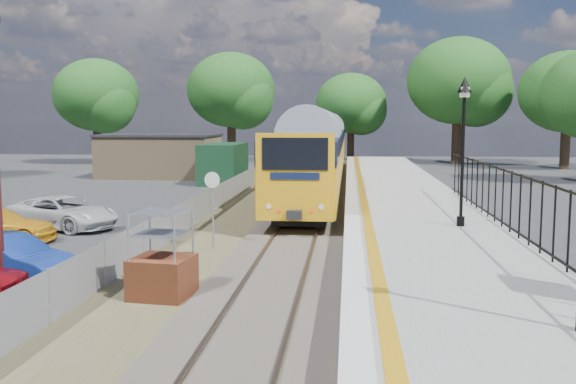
# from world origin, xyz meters

# --- Properties ---
(ground) EXTENTS (120.00, 120.00, 0.00)m
(ground) POSITION_xyz_m (0.00, 0.00, 0.00)
(ground) COLOR #2D2D30
(ground) RESTS_ON ground
(track_bed) EXTENTS (5.90, 80.00, 0.29)m
(track_bed) POSITION_xyz_m (-0.47, 9.67, 0.09)
(track_bed) COLOR #473F38
(track_bed) RESTS_ON ground
(platform) EXTENTS (5.00, 70.00, 0.90)m
(platform) POSITION_xyz_m (4.20, 8.00, 0.45)
(platform) COLOR gray
(platform) RESTS_ON ground
(platform_edge) EXTENTS (0.90, 70.00, 0.01)m
(platform_edge) POSITION_xyz_m (2.14, 8.00, 0.90)
(platform_edge) COLOR silver
(platform_edge) RESTS_ON platform
(victorian_lamp_north) EXTENTS (0.44, 0.44, 4.60)m
(victorian_lamp_north) POSITION_xyz_m (5.30, 6.00, 4.30)
(victorian_lamp_north) COLOR black
(victorian_lamp_north) RESTS_ON platform
(palisade_fence) EXTENTS (0.12, 26.00, 2.00)m
(palisade_fence) POSITION_xyz_m (6.55, 2.24, 1.84)
(palisade_fence) COLOR black
(palisade_fence) RESTS_ON platform
(wire_fence) EXTENTS (0.06, 52.00, 1.20)m
(wire_fence) POSITION_xyz_m (-4.20, 12.00, 0.60)
(wire_fence) COLOR #999EA3
(wire_fence) RESTS_ON ground
(outbuilding) EXTENTS (10.80, 10.10, 3.12)m
(outbuilding) POSITION_xyz_m (-10.91, 31.21, 1.52)
(outbuilding) COLOR #987D56
(outbuilding) RESTS_ON ground
(tree_line) EXTENTS (56.80, 43.80, 11.88)m
(tree_line) POSITION_xyz_m (1.40, 42.00, 6.61)
(tree_line) COLOR #332319
(tree_line) RESTS_ON ground
(train) EXTENTS (2.82, 40.83, 3.51)m
(train) POSITION_xyz_m (0.00, 27.95, 2.34)
(train) COLOR orange
(train) RESTS_ON ground
(brick_plinth) EXTENTS (1.47, 1.47, 2.11)m
(brick_plinth) POSITION_xyz_m (-2.50, 0.21, 1.01)
(brick_plinth) COLOR brown
(brick_plinth) RESTS_ON ground
(speed_sign) EXTENTS (0.51, 0.14, 2.54)m
(speed_sign) POSITION_xyz_m (-2.50, 5.84, 1.70)
(speed_sign) COLOR #999EA3
(speed_sign) RESTS_ON ground
(car_blue) EXTENTS (4.04, 2.45, 1.26)m
(car_blue) POSITION_xyz_m (-6.82, 1.19, 0.63)
(car_blue) COLOR navy
(car_blue) RESTS_ON ground
(car_white) EXTENTS (4.97, 3.54, 1.26)m
(car_white) POSITION_xyz_m (-9.12, 9.36, 0.63)
(car_white) COLOR silver
(car_white) RESTS_ON ground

